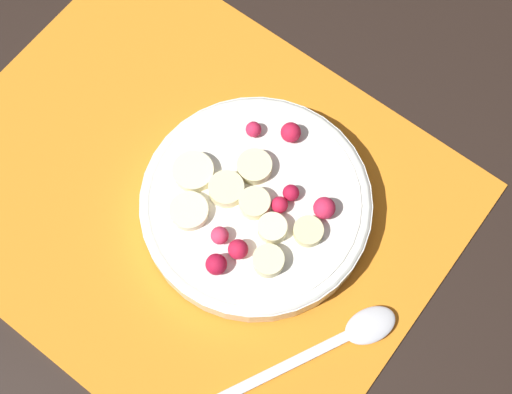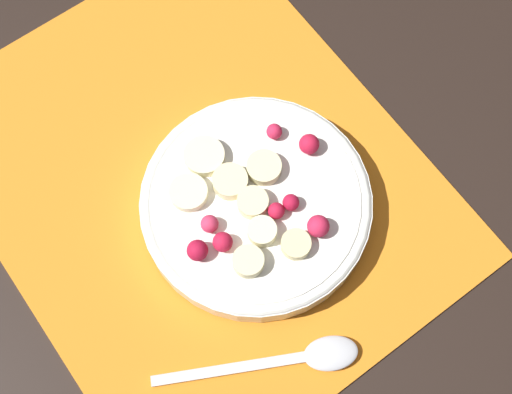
% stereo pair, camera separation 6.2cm
% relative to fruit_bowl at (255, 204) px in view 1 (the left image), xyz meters
% --- Properties ---
extents(ground_plane, '(3.00, 3.00, 0.00)m').
position_rel_fruit_bowl_xyz_m(ground_plane, '(-0.06, -0.03, -0.02)').
color(ground_plane, black).
extents(placemat, '(0.47, 0.38, 0.01)m').
position_rel_fruit_bowl_xyz_m(placemat, '(-0.06, -0.03, -0.02)').
color(placemat, orange).
rests_on(placemat, ground_plane).
extents(fruit_bowl, '(0.21, 0.21, 0.05)m').
position_rel_fruit_bowl_xyz_m(fruit_bowl, '(0.00, 0.00, 0.00)').
color(fruit_bowl, silver).
rests_on(fruit_bowl, placemat).
extents(spoon, '(0.10, 0.17, 0.01)m').
position_rel_fruit_bowl_xyz_m(spoon, '(0.13, -0.05, -0.01)').
color(spoon, silver).
rests_on(spoon, placemat).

